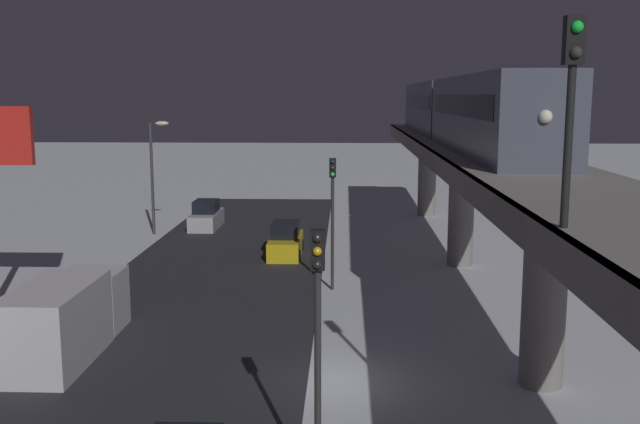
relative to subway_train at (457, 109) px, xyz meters
name	(u,v)px	position (x,y,z in m)	size (l,w,h in m)	color
ground_plane	(325,381)	(7.03, 19.26, -8.57)	(240.00, 240.00, 0.00)	silver
avenue_asphalt	(143,379)	(13.10, 19.26, -8.57)	(11.00, 83.82, 0.01)	#28282D
elevated_railway	(546,206)	(0.09, 19.26, -2.67)	(5.00, 83.82, 6.79)	gray
subway_train	(457,109)	(0.00, 0.00, 0.00)	(2.94, 36.87, 3.40)	#4C5160
rail_signal	(572,85)	(2.15, 27.87, 0.95)	(0.36, 0.41, 4.00)	black
sedan_yellow	(286,242)	(9.90, 0.38, -7.79)	(1.91, 4.68, 1.97)	gold
sedan_silver	(206,217)	(16.30, -8.30, -7.78)	(1.80, 4.64, 1.97)	#B2B2B7
box_truck	(67,318)	(16.50, 16.97, -7.23)	(2.40, 7.40, 2.80)	silver
traffic_light_near	(318,326)	(7.00, 26.16, -4.38)	(0.32, 0.44, 6.40)	#2D2D2D
traffic_light_mid	(333,204)	(7.00, 7.94, -4.38)	(0.32, 0.44, 6.40)	#2D2D2D
street_lamp_far	(155,164)	(19.17, -5.74, -3.76)	(1.35, 0.44, 7.65)	#38383D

